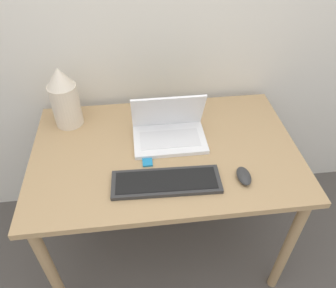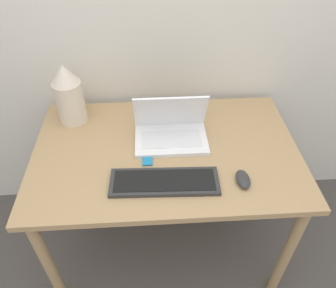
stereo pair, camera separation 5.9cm
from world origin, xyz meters
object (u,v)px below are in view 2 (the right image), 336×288
at_px(laptop, 171,130).
at_px(mouse, 243,179).
at_px(keyboard, 164,182).
at_px(vase, 69,94).
at_px(mp3_player, 147,161).

height_order(laptop, mouse, laptop).
distance_m(keyboard, vase, 0.66).
xyz_separation_m(keyboard, mp3_player, (-0.07, 0.13, -0.01)).
distance_m(mouse, mp3_player, 0.42).
bearing_deg(vase, mouse, -31.97).
bearing_deg(vase, keyboard, -46.71).
bearing_deg(laptop, mouse, -47.10).
distance_m(keyboard, mouse, 0.33).
distance_m(vase, mp3_player, 0.52).
relative_size(vase, mp3_player, 5.13).
bearing_deg(keyboard, mp3_player, 117.16).
height_order(keyboard, vase, vase).
xyz_separation_m(keyboard, mouse, (0.33, -0.01, 0.01)).
relative_size(laptop, mp3_player, 5.62).
distance_m(keyboard, mp3_player, 0.15).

